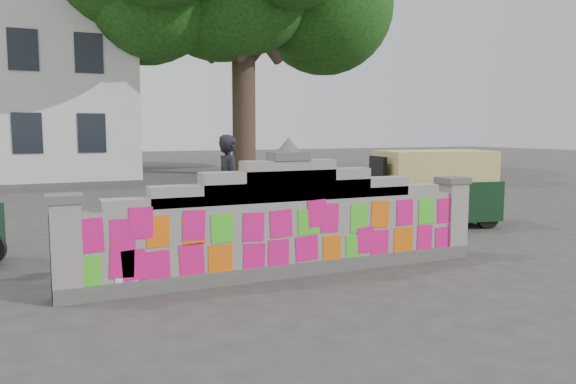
% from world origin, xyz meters
% --- Properties ---
extents(ground, '(100.00, 100.00, 0.00)m').
position_xyz_m(ground, '(0.00, 0.00, 0.00)').
color(ground, '#383533').
rests_on(ground, ground).
extents(parapet_wall, '(6.48, 0.44, 2.01)m').
position_xyz_m(parapet_wall, '(-0.00, -0.01, 0.75)').
color(parapet_wall, '#4C4C49').
rests_on(parapet_wall, ground).
extents(cyclist_bike, '(2.03, 0.78, 1.05)m').
position_xyz_m(cyclist_bike, '(-0.21, 2.02, 0.53)').
color(cyclist_bike, black).
rests_on(cyclist_bike, ground).
extents(cyclist_rider, '(0.45, 0.67, 1.79)m').
position_xyz_m(cyclist_rider, '(-0.21, 2.02, 0.89)').
color(cyclist_rider, black).
rests_on(cyclist_rider, ground).
extents(pedestrian, '(0.75, 0.86, 1.49)m').
position_xyz_m(pedestrian, '(0.92, 2.04, 0.75)').
color(pedestrian, green).
rests_on(pedestrian, ground).
extents(rickshaw_right, '(3.10, 1.84, 1.66)m').
position_xyz_m(rickshaw_right, '(4.61, 2.51, 0.86)').
color(rickshaw_right, black).
rests_on(rickshaw_right, ground).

